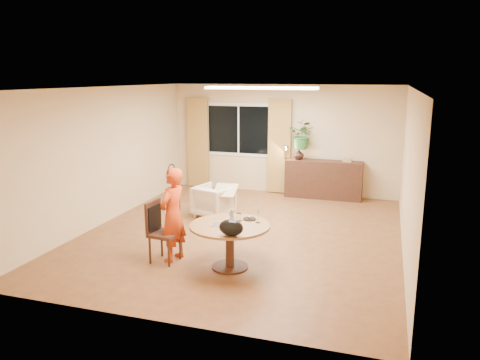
# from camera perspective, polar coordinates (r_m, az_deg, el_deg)

# --- Properties ---
(floor) EXTENTS (6.50, 6.50, 0.00)m
(floor) POSITION_cam_1_polar(r_m,az_deg,el_deg) (8.53, 0.28, -6.56)
(floor) COLOR brown
(floor) RESTS_ON ground
(ceiling) EXTENTS (6.50, 6.50, 0.00)m
(ceiling) POSITION_cam_1_polar(r_m,az_deg,el_deg) (8.06, 0.30, 11.19)
(ceiling) COLOR white
(ceiling) RESTS_ON wall_back
(wall_back) EXTENTS (5.50, 0.00, 5.50)m
(wall_back) POSITION_cam_1_polar(r_m,az_deg,el_deg) (11.30, 5.20, 4.94)
(wall_back) COLOR tan
(wall_back) RESTS_ON floor
(wall_left) EXTENTS (0.00, 6.50, 6.50)m
(wall_left) POSITION_cam_1_polar(r_m,az_deg,el_deg) (9.37, -16.01, 2.91)
(wall_left) COLOR tan
(wall_left) RESTS_ON floor
(wall_right) EXTENTS (0.00, 6.50, 6.50)m
(wall_right) POSITION_cam_1_polar(r_m,az_deg,el_deg) (7.85, 19.85, 0.83)
(wall_right) COLOR tan
(wall_right) RESTS_ON floor
(window) EXTENTS (1.70, 0.03, 1.30)m
(window) POSITION_cam_1_polar(r_m,az_deg,el_deg) (11.54, -0.18, 6.15)
(window) COLOR white
(window) RESTS_ON wall_back
(curtain_left) EXTENTS (0.55, 0.08, 2.25)m
(curtain_left) POSITION_cam_1_polar(r_m,az_deg,el_deg) (11.87, -5.14, 4.55)
(curtain_left) COLOR brown
(curtain_left) RESTS_ON wall_back
(curtain_right) EXTENTS (0.55, 0.08, 2.25)m
(curtain_right) POSITION_cam_1_polar(r_m,az_deg,el_deg) (11.24, 4.83, 4.10)
(curtain_right) COLOR brown
(curtain_right) RESTS_ON wall_back
(ceiling_panel) EXTENTS (2.20, 0.35, 0.05)m
(ceiling_panel) POSITION_cam_1_polar(r_m,az_deg,el_deg) (9.21, 2.55, 11.14)
(ceiling_panel) COLOR white
(ceiling_panel) RESTS_ON ceiling
(dining_table) EXTENTS (1.18, 1.18, 0.67)m
(dining_table) POSITION_cam_1_polar(r_m,az_deg,el_deg) (6.91, -1.25, -6.59)
(dining_table) COLOR brown
(dining_table) RESTS_ON floor
(dining_chair) EXTENTS (0.49, 0.45, 0.94)m
(dining_chair) POSITION_cam_1_polar(r_m,az_deg,el_deg) (7.25, -9.18, -6.31)
(dining_chair) COLOR black
(dining_chair) RESTS_ON floor
(child) EXTENTS (0.58, 0.43, 1.45)m
(child) POSITION_cam_1_polar(r_m,az_deg,el_deg) (7.22, -8.19, -4.21)
(child) COLOR red
(child) RESTS_ON floor
(laptop) EXTENTS (0.36, 0.28, 0.22)m
(laptop) POSITION_cam_1_polar(r_m,az_deg,el_deg) (6.83, -2.20, -4.59)
(laptop) COLOR #B7B7BC
(laptop) RESTS_ON dining_table
(tumbler) EXTENTS (0.09, 0.09, 0.12)m
(tumbler) POSITION_cam_1_polar(r_m,az_deg,el_deg) (7.02, -0.12, -4.53)
(tumbler) COLOR white
(tumbler) RESTS_ON dining_table
(wine_glass) EXTENTS (0.08, 0.08, 0.19)m
(wine_glass) POSITION_cam_1_polar(r_m,az_deg,el_deg) (6.93, 2.17, -4.46)
(wine_glass) COLOR white
(wine_glass) RESTS_ON dining_table
(pot_lid) EXTENTS (0.24, 0.24, 0.03)m
(pot_lid) POSITION_cam_1_polar(r_m,az_deg,el_deg) (7.10, 1.17, -4.71)
(pot_lid) COLOR white
(pot_lid) RESTS_ON dining_table
(handbag) EXTENTS (0.39, 0.30, 0.23)m
(handbag) POSITION_cam_1_polar(r_m,az_deg,el_deg) (6.37, -1.10, -5.84)
(handbag) COLOR black
(handbag) RESTS_ON dining_table
(armchair) EXTENTS (0.85, 0.86, 0.63)m
(armchair) POSITION_cam_1_polar(r_m,az_deg,el_deg) (9.50, -3.22, -2.55)
(armchair) COLOR beige
(armchair) RESTS_ON floor
(throw) EXTENTS (0.51, 0.60, 0.03)m
(throw) POSITION_cam_1_polar(r_m,az_deg,el_deg) (9.27, -1.82, -0.80)
(throw) COLOR beige
(throw) RESTS_ON armchair
(sideboard) EXTENTS (1.76, 0.43, 0.88)m
(sideboard) POSITION_cam_1_polar(r_m,az_deg,el_deg) (11.04, 10.14, 0.08)
(sideboard) COLOR black
(sideboard) RESTS_ON floor
(vase) EXTENTS (0.30, 0.30, 0.25)m
(vase) POSITION_cam_1_polar(r_m,az_deg,el_deg) (11.02, 7.20, 3.14)
(vase) COLOR black
(vase) RESTS_ON sideboard
(bouquet) EXTENTS (0.69, 0.63, 0.66)m
(bouquet) POSITION_cam_1_polar(r_m,az_deg,el_deg) (10.95, 7.63, 5.47)
(bouquet) COLOR #376C28
(bouquet) RESTS_ON vase
(book_stack) EXTENTS (0.24, 0.20, 0.08)m
(book_stack) POSITION_cam_1_polar(r_m,az_deg,el_deg) (10.90, 12.95, 2.37)
(book_stack) COLOR #895F46
(book_stack) RESTS_ON sideboard
(desk_lamp) EXTENTS (0.17, 0.17, 0.33)m
(desk_lamp) POSITION_cam_1_polar(r_m,az_deg,el_deg) (11.03, 5.62, 3.39)
(desk_lamp) COLOR black
(desk_lamp) RESTS_ON sideboard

